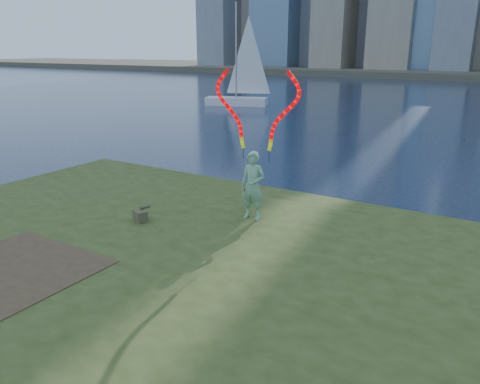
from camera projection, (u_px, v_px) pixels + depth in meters
The scene contains 6 objects.
ground at pixel (191, 271), 11.38m from camera, with size 320.00×320.00×0.00m, color #18243C.
grassy_knoll at pixel (121, 300), 9.42m from camera, with size 20.00×18.00×0.80m.
dirt_patch at pixel (10, 270), 9.64m from camera, with size 3.20×3.00×0.02m, color #47331E.
woman_with_ribbons at pixel (254, 168), 12.22m from camera, with size 2.13×0.50×4.20m.
canvas_bag at pixel (141, 215), 12.39m from camera, with size 0.48×0.54×0.38m.
sailboat at pixel (240, 88), 43.40m from camera, with size 5.99×3.65×9.15m.
Camera 1 is at (6.43, -8.13, 5.21)m, focal length 35.00 mm.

